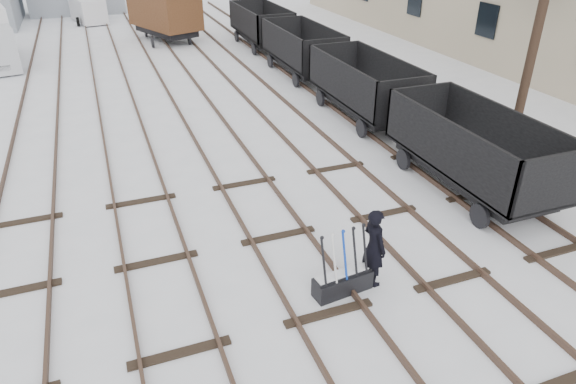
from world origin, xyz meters
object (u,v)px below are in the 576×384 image
Objects in this scene: ground_frame at (343,281)px; worker at (374,247)px; freight_wagon_a at (471,162)px; panel_van at (88,10)px; box_van_wagon at (163,4)px.

worker reaches higher than ground_frame.
freight_wagon_a is at bearing 21.24° from ground_frame.
worker reaches higher than panel_van.
worker is 0.32× the size of box_van_wagon.
ground_frame is 25.74m from box_van_wagon.
freight_wagon_a is at bearing -86.40° from panel_van.
worker is at bearing 0.89° from ground_frame.
panel_van is at bearing 96.95° from box_van_wagon.
ground_frame is 33.95m from panel_van.
box_van_wagon is at bearing 102.46° from freight_wagon_a.
freight_wagon_a is (5.43, 2.88, 0.60)m from ground_frame.
ground_frame is at bearing 89.26° from worker.
box_van_wagon is 1.34× the size of panel_van.
worker is 0.32× the size of freight_wagon_a.
ground_frame is at bearing -112.14° from box_van_wagon.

